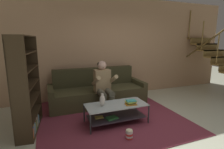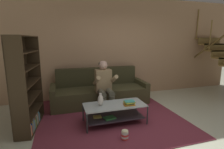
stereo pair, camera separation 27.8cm
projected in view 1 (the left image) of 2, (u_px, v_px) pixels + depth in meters
ground at (157, 132)px, 3.23m from camera, size 16.80×16.80×0.00m
back_partition at (110, 48)px, 5.20m from camera, size 8.40×0.12×2.90m
couch at (97, 92)px, 4.66m from camera, size 2.49×0.88×0.93m
person_seated_center at (104, 84)px, 4.11m from camera, size 0.50×0.58×1.19m
coffee_table at (116, 111)px, 3.54m from camera, size 1.24×0.55×0.40m
area_rug at (107, 113)px, 4.04m from camera, size 3.00×3.18×0.01m
vase at (102, 100)px, 3.41m from camera, size 0.11×0.11×0.25m
book_stack at (131, 102)px, 3.50m from camera, size 0.24×0.18×0.09m
bookshelf at (25, 94)px, 3.17m from camera, size 0.41×1.12×1.76m
popcorn_tub at (129, 134)px, 3.00m from camera, size 0.12×0.12×0.18m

